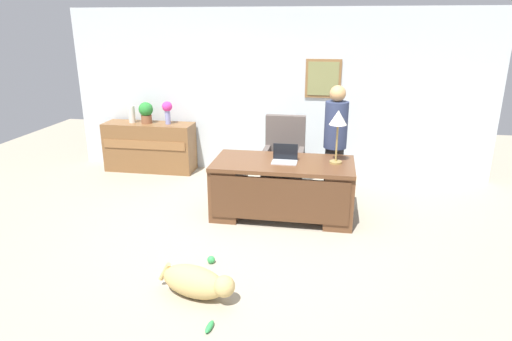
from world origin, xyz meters
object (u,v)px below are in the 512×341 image
at_px(person_standing, 335,143).
at_px(dog_lying, 197,282).
at_px(laptop, 285,158).
at_px(desk, 283,187).
at_px(vase_empty, 132,114).
at_px(dog_toy_bone, 210,327).
at_px(potted_plant, 146,112).
at_px(credenza, 150,147).
at_px(dog_toy_ball, 211,260).
at_px(armchair, 284,159).
at_px(vase_with_flowers, 167,109).
at_px(desk_lamp, 338,121).

relative_size(person_standing, dog_lying, 2.05).
bearing_deg(laptop, desk, -122.25).
distance_m(vase_empty, dog_toy_bone, 4.76).
relative_size(potted_plant, dog_toy_bone, 2.20).
bearing_deg(credenza, vase_empty, 179.74).
xyz_separation_m(vase_empty, dog_toy_ball, (2.15, -2.92, -0.94)).
bearing_deg(armchair, desk, -84.66).
distance_m(dog_toy_ball, dog_toy_bone, 1.09).
bearing_deg(potted_plant, dog_toy_ball, -57.05).
bearing_deg(vase_empty, person_standing, -14.61).
distance_m(credenza, dog_toy_bone, 4.54).
relative_size(dog_lying, vase_empty, 2.80).
xyz_separation_m(dog_lying, potted_plant, (-1.93, 3.54, 0.88)).
xyz_separation_m(laptop, vase_empty, (-2.79, 1.53, 0.17)).
xyz_separation_m(armchair, dog_lying, (-0.49, -2.94, -0.35)).
relative_size(vase_with_flowers, dog_toy_bone, 2.34).
relative_size(credenza, dog_toy_ball, 18.43).
relative_size(desk_lamp, vase_with_flowers, 1.78).
bearing_deg(dog_lying, dog_toy_ball, 93.12).
bearing_deg(dog_lying, desk, 73.64).
distance_m(person_standing, dog_toy_ball, 2.53).
distance_m(potted_plant, dog_toy_bone, 4.64).
relative_size(vase_with_flowers, vase_empty, 1.32).
bearing_deg(dog_lying, desk_lamp, 58.81).
distance_m(armchair, dog_toy_ball, 2.43).
distance_m(laptop, vase_with_flowers, 2.65).
height_order(armchair, person_standing, person_standing).
bearing_deg(armchair, credenza, 166.11).
relative_size(desk, person_standing, 1.09).
height_order(dog_lying, vase_with_flowers, vase_with_flowers).
bearing_deg(laptop, dog_toy_bone, -98.39).
height_order(desk, dog_toy_bone, desk).
relative_size(armchair, desk_lamp, 1.67).
distance_m(desk, dog_toy_bone, 2.47).
height_order(laptop, vase_empty, vase_empty).
xyz_separation_m(credenza, armchair, (2.39, -0.59, 0.08)).
bearing_deg(dog_toy_ball, vase_empty, 126.39).
bearing_deg(desk_lamp, person_standing, 91.39).
distance_m(dog_lying, vase_empty, 4.24).
relative_size(laptop, vase_with_flowers, 0.83).
bearing_deg(desk_lamp, armchair, 130.69).
distance_m(laptop, dog_toy_bone, 2.59).
height_order(desk, laptop, laptop).
height_order(laptop, vase_with_flowers, vase_with_flowers).
bearing_deg(potted_plant, vase_with_flowers, 0.00).
distance_m(vase_with_flowers, vase_empty, 0.65).
distance_m(desk, person_standing, 1.04).
bearing_deg(armchair, dog_toy_ball, -102.63).
bearing_deg(vase_empty, desk, -29.47).
bearing_deg(armchair, vase_with_flowers, 163.75).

